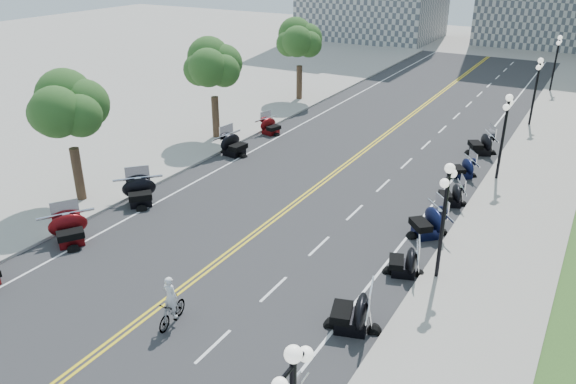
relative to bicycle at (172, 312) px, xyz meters
The scene contains 42 objects.
ground 3.91m from the bicycle, 107.47° to the left, with size 160.00×160.00×0.00m, color gray.
road 13.76m from the bicycle, 94.86° to the left, with size 16.00×90.00×0.01m, color #333335.
centerline_yellow_a 13.77m from the bicycle, 95.35° to the left, with size 0.12×90.00×0.00m, color yellow.
centerline_yellow_b 13.75m from the bicycle, 94.36° to the left, with size 0.12×90.00×0.00m, color yellow.
edge_line_north 14.67m from the bicycle, 69.08° to the left, with size 0.12×90.00×0.00m, color white.
edge_line_south 15.66m from the bicycle, 118.90° to the left, with size 0.12×90.00×0.00m, color white.
lane_dash_5 2.12m from the bicycle, ahead, with size 0.12×2.00×0.00m, color white.
lane_dash_6 4.25m from the bicycle, 61.17° to the left, with size 0.12×2.00×0.00m, color white.
lane_dash_7 7.98m from the bicycle, 75.19° to the left, with size 0.12×2.00×0.00m, color white.
lane_dash_8 11.89m from the bicycle, 80.13° to the left, with size 0.12×2.00×0.00m, color white.
lane_dash_9 15.84m from the bicycle, 82.61° to the left, with size 0.12×2.00×0.00m, color white.
lane_dash_10 19.81m from the bicycle, 84.10° to the left, with size 0.12×2.00×0.00m, color white.
lane_dash_11 23.79m from the bicycle, 85.09° to the left, with size 0.12×2.00×0.00m, color white.
lane_dash_12 27.78m from the bicycle, 85.80° to the left, with size 0.12×2.00×0.00m, color white.
lane_dash_13 31.77m from the bicycle, 86.33° to the left, with size 0.12×2.00×0.00m, color white.
lane_dash_14 35.76m from the bicycle, 86.74° to the left, with size 0.12×2.00×0.00m, color white.
lane_dash_15 39.75m from the bicycle, 87.06° to the left, with size 0.12×2.00×0.00m, color white.
lane_dash_16 43.75m from the bicycle, 87.33° to the left, with size 0.12×2.00×0.00m, color white.
lane_dash_17 47.75m from the bicycle, 87.56° to the left, with size 0.12×2.00×0.00m, color white.
lane_dash_18 51.74m from the bicycle, 87.74° to the left, with size 0.12×2.00×0.00m, color white.
lane_dash_19 55.74m from the bicycle, 87.91° to the left, with size 0.12×2.00×0.00m, color white.
sidewalk_north 16.58m from the bicycle, 55.73° to the left, with size 5.00×90.00×0.15m, color #9E9991.
sidewalk_south 18.00m from the bicycle, 130.41° to the left, with size 5.00×90.00×0.15m, color #9E9991.
street_lamp_2 10.90m from the bicycle, 46.00° to the left, with size 0.50×1.20×4.90m, color black, non-canonical shape.
street_lamp_3 21.16m from the bicycle, 69.32° to the left, with size 0.50×1.20×4.90m, color black, non-canonical shape.
street_lamp_4 32.63m from the bicycle, 76.80° to the left, with size 0.50×1.20×4.90m, color black, non-canonical shape.
street_lamp_5 44.38m from the bicycle, 80.34° to the left, with size 0.50×1.20×4.90m, color black, non-canonical shape.
tree_2 13.23m from the bicycle, 152.95° to the left, with size 4.80×4.80×9.20m, color #235619, non-canonical shape.
tree_3 21.35m from the bicycle, 122.24° to the left, with size 4.80×4.80×9.20m, color #235619, non-canonical shape.
tree_4 32.01m from the bicycle, 110.60° to the left, with size 4.80×4.80×9.20m, color #235619, non-canonical shape.
motorcycle_n_5 6.46m from the bicycle, 27.58° to the left, with size 2.22×2.22×1.55m, color black, non-canonical shape.
motorcycle_n_6 9.59m from the bicycle, 50.37° to the left, with size 1.90×1.90×1.33m, color black, non-canonical shape.
motorcycle_n_7 12.64m from the bicycle, 61.86° to the left, with size 2.21×2.21×1.55m, color black, non-canonical shape.
motorcycle_n_8 16.24m from the bicycle, 68.26° to the left, with size 1.84×1.84×1.29m, color black, non-canonical shape.
motorcycle_n_9 20.02m from the bicycle, 73.76° to the left, with size 1.80×1.80×1.26m, color black, non-canonical shape.
motorcycle_n_10 24.43m from the bicycle, 76.75° to the left, with size 2.19×2.19×1.54m, color black, non-canonical shape.
motorcycle_s_5 8.30m from the bicycle, 164.29° to the left, with size 2.18×2.18×1.53m, color #590A0C, non-canonical shape.
motorcycle_s_6 10.75m from the bicycle, 139.51° to the left, with size 2.21×2.21×1.55m, color black, non-canonical shape.
motorcycle_s_8 17.63m from the bicycle, 117.68° to the left, with size 2.19×2.19×1.54m, color black, non-canonical shape.
motorcycle_s_9 22.13m from the bicycle, 112.31° to the left, with size 1.84×1.84×1.29m, color #590A0C, non-canonical shape.
bicycle is the anchor object (origin of this frame).
cyclist_rider 1.34m from the bicycle, ahead, with size 0.60×0.39×1.64m, color white.
Camera 1 is at (13.11, -16.05, 12.73)m, focal length 35.00 mm.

